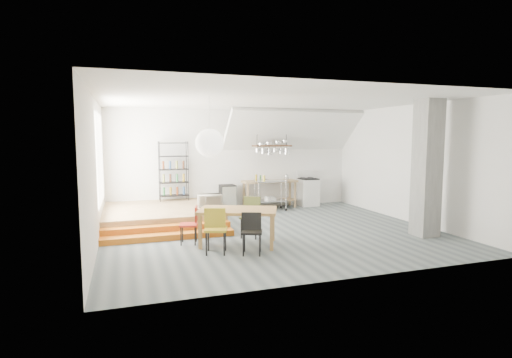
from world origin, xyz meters
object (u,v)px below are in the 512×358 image
object	(u,v)px
stove	(308,192)
rolling_cart	(270,191)
mini_fridge	(228,197)
dining_table	(238,213)

from	to	relation	value
stove	rolling_cart	bearing A→B (deg)	-163.50
stove	mini_fridge	distance (m)	2.81
stove	mini_fridge	world-z (taller)	stove
dining_table	mini_fridge	xyz separation A→B (m)	(0.82, 4.11, -0.30)
dining_table	rolling_cart	distance (m)	4.17
stove	dining_table	bearing A→B (deg)	-131.78
rolling_cart	mini_fridge	distance (m)	1.38
dining_table	rolling_cart	world-z (taller)	rolling_cart
dining_table	mini_fridge	distance (m)	4.20
dining_table	rolling_cart	size ratio (longest dim) A/B	1.89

